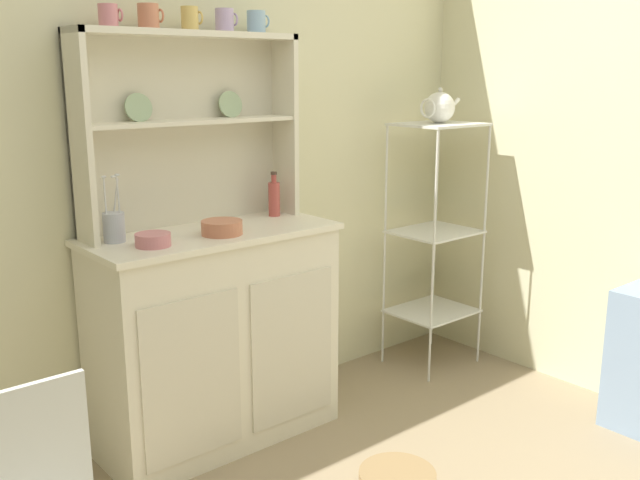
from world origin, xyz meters
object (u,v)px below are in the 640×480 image
at_px(hutch_cabinet, 216,334).
at_px(utensil_jar, 114,226).
at_px(porcelain_teapot, 439,107).
at_px(cup_rose_0, 109,16).
at_px(bowl_mixing_large, 153,240).
at_px(bakers_rack, 435,222).
at_px(jam_bottle, 274,198).
at_px(hutch_shelf_unit, 186,116).

relative_size(hutch_cabinet, utensil_jar, 3.95).
relative_size(utensil_jar, porcelain_teapot, 1.05).
bearing_deg(cup_rose_0, bowl_mixing_large, -82.96).
bearing_deg(porcelain_teapot, utensil_jar, 175.70).
xyz_separation_m(bowl_mixing_large, porcelain_teapot, (1.58, 0.03, 0.42)).
bearing_deg(bakers_rack, cup_rose_0, 173.99).
bearing_deg(porcelain_teapot, cup_rose_0, 173.98).
bearing_deg(utensil_jar, jam_bottle, 0.64).
distance_m(hutch_cabinet, cup_rose_0, 1.29).
xyz_separation_m(hutch_shelf_unit, bakers_rack, (1.29, -0.21, -0.57)).
distance_m(hutch_cabinet, bowl_mixing_large, 0.55).
distance_m(hutch_shelf_unit, jam_bottle, 0.52).
bearing_deg(bakers_rack, utensil_jar, 175.70).
relative_size(hutch_cabinet, cup_rose_0, 12.18).
height_order(jam_bottle, utensil_jar, utensil_jar).
xyz_separation_m(bakers_rack, utensil_jar, (-1.66, 0.12, 0.19)).
relative_size(hutch_shelf_unit, bowl_mixing_large, 7.28).
bearing_deg(hutch_cabinet, bakers_rack, -2.07).
height_order(bakers_rack, bowl_mixing_large, bakers_rack).
xyz_separation_m(bakers_rack, cup_rose_0, (-1.60, 0.17, 0.94)).
relative_size(hutch_cabinet, bowl_mixing_large, 7.82).
bearing_deg(hutch_shelf_unit, bakers_rack, -9.30).
relative_size(bakers_rack, bowl_mixing_large, 9.80).
xyz_separation_m(hutch_cabinet, jam_bottle, (0.37, 0.09, 0.51)).
distance_m(cup_rose_0, bowl_mixing_large, 0.81).
distance_m(jam_bottle, utensil_jar, 0.74).
height_order(jam_bottle, porcelain_teapot, porcelain_teapot).
relative_size(bowl_mixing_large, utensil_jar, 0.51).
bearing_deg(jam_bottle, hutch_shelf_unit, 168.11).
relative_size(jam_bottle, porcelain_teapot, 0.80).
height_order(cup_rose_0, bowl_mixing_large, cup_rose_0).
relative_size(hutch_shelf_unit, cup_rose_0, 11.34).
xyz_separation_m(hutch_cabinet, porcelain_teapot, (1.29, -0.05, 0.88)).
height_order(hutch_shelf_unit, bowl_mixing_large, hutch_shelf_unit).
relative_size(hutch_shelf_unit, bakers_rack, 0.74).
relative_size(bakers_rack, porcelain_teapot, 5.21).
distance_m(cup_rose_0, porcelain_teapot, 1.65).
distance_m(cup_rose_0, utensil_jar, 0.75).
bearing_deg(porcelain_teapot, jam_bottle, 171.74).
distance_m(hutch_cabinet, bakers_rack, 1.32).
bearing_deg(jam_bottle, hutch_cabinet, -166.89).
bearing_deg(bowl_mixing_large, utensil_jar, 117.21).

